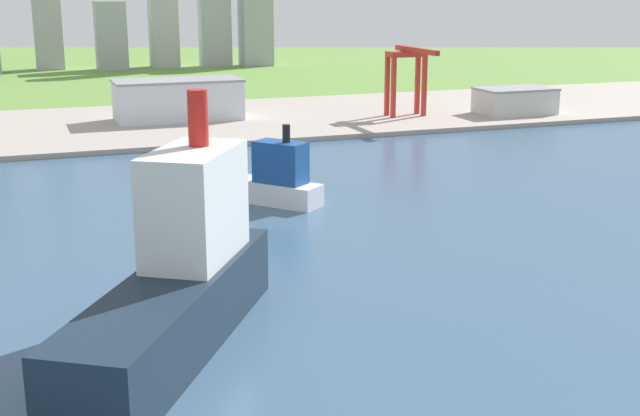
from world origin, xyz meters
TOP-DOWN VIEW (x-y plane):
  - ground_plane at (0.00, 300.00)m, footprint 2400.00×2400.00m
  - water_bay at (0.00, 240.00)m, footprint 840.00×360.00m
  - industrial_pier at (0.00, 490.00)m, footprint 840.00×140.00m
  - cargo_ship at (-42.89, 214.30)m, footprint 56.47×74.28m
  - ferry_boat at (6.20, 318.79)m, footprint 38.10×43.29m
  - port_crane_red at (128.93, 462.59)m, footprint 20.53×46.46m
  - warehouse_main at (11.28, 493.43)m, footprint 65.64×29.99m
  - warehouse_annex at (188.87, 451.35)m, footprint 41.23×25.48m

SIDE VIEW (x-z plane):
  - ground_plane at x=0.00m, z-range 0.00..0.00m
  - water_bay at x=0.00m, z-range 0.00..0.15m
  - industrial_pier at x=0.00m, z-range 0.00..2.50m
  - ferry_boat at x=6.20m, z-range -5.73..21.18m
  - warehouse_annex at x=188.87m, z-range 2.52..16.60m
  - warehouse_main at x=11.28m, z-range 2.52..23.60m
  - cargo_ship at x=-42.89m, z-range -11.00..38.72m
  - port_crane_red at x=128.93m, z-range 10.51..47.52m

